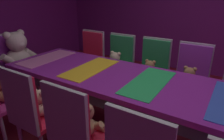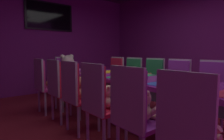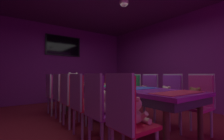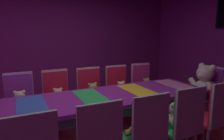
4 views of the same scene
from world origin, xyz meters
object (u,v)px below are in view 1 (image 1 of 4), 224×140
teddy_right_2 (188,79)px  teddy_left_5 (5,91)px  teddy_left_3 (86,121)px  chair_right_4 (120,60)px  chair_left_4 (29,109)px  chair_right_2 (191,74)px  king_teddy_bear (19,53)px  teddy_left_4 (42,104)px  throne_chair (13,59)px  teddy_right_3 (149,71)px  teddy_right_4 (115,63)px  chair_right_5 (91,55)px  banquet_table (148,90)px  chair_right_3 (153,66)px  chair_left_3 (74,129)px

teddy_right_2 → teddy_left_5: bearing=-49.7°
teddy_left_3 → chair_right_4: bearing=20.0°
chair_left_4 → teddy_left_5: size_ratio=3.45×
chair_right_2 → king_teddy_bear: 2.47m
teddy_left_4 → teddy_right_2: (1.33, -1.05, 0.00)m
throne_chair → teddy_right_2: bearing=15.1°
teddy_right_3 → king_teddy_bear: bearing=-69.3°
teddy_left_4 → teddy_right_4: size_ratio=0.89×
teddy_right_4 → chair_right_5: bearing=-104.7°
chair_right_2 → teddy_right_3: chair_right_2 is taller
banquet_table → throne_chair: throne_chair is taller
chair_right_3 → chair_right_4: bearing=-87.7°
chair_left_4 → teddy_right_3: 1.58m
chair_right_4 → teddy_left_4: bearing=-0.1°
teddy_left_5 → chair_right_4: (1.50, -0.56, 0.02)m
chair_right_2 → chair_left_3: bearing=-17.4°
teddy_left_3 → teddy_left_5: size_ratio=1.11×
king_teddy_bear → teddy_left_4: bearing=-27.3°
teddy_right_3 → teddy_right_4: size_ratio=0.87×
teddy_right_2 → teddy_right_3: 0.51m
chair_right_2 → chair_right_4: size_ratio=1.00×
chair_right_5 → throne_chair: (-0.80, 0.90, 0.00)m
teddy_left_5 → chair_right_4: 1.60m
teddy_left_4 → king_teddy_bear: size_ratio=0.46×
banquet_table → teddy_left_4: size_ratio=11.84×
teddy_left_3 → chair_right_3: size_ratio=0.32×
teddy_left_5 → chair_right_3: 1.87m
teddy_right_2 → teddy_right_4: size_ratio=0.90×
teddy_right_4 → king_teddy_bear: size_ratio=0.52×
chair_left_3 → teddy_left_4: 0.56m
banquet_table → chair_right_5: size_ratio=3.46×
chair_right_2 → throne_chair: (-0.82, 2.49, 0.00)m
teddy_right_2 → chair_right_2: bearing=-180.0°
chair_right_2 → chair_right_3: size_ratio=1.00×
teddy_left_4 → teddy_left_5: (-0.03, 0.56, -0.00)m
teddy_right_4 → teddy_left_3: bearing=22.0°
chair_left_3 → teddy_right_2: size_ratio=3.35×
teddy_right_3 → teddy_right_2: bearing=88.5°
chair_left_3 → teddy_right_4: (1.47, 0.53, -0.01)m
chair_right_5 → king_teddy_bear: king_teddy_bear is taller
chair_right_2 → throne_chair: 2.62m
chair_right_3 → teddy_right_3: 0.14m
chair_left_4 → king_teddy_bear: king_teddy_bear is taller
chair_right_2 → chair_right_5: size_ratio=1.00×
teddy_left_5 → chair_right_3: bearing=-35.8°
teddy_left_4 → chair_left_4: bearing=180.0°
king_teddy_bear → teddy_right_4: bearing=27.3°
teddy_left_3 → chair_right_2: 1.56m
chair_right_2 → teddy_left_4: bearing=-35.4°
teddy_left_5 → teddy_right_2: teddy_right_2 is taller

